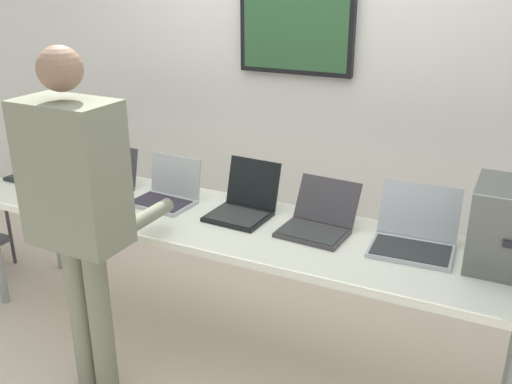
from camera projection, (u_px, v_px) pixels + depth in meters
The scene contains 13 objects.
ground at pixel (226, 344), 3.30m from camera, with size 8.00×8.00×0.04m, color beige.
back_wall at pixel (305, 77), 3.75m from camera, with size 8.00×0.11×2.65m.
workbench at pixel (224, 228), 3.03m from camera, with size 3.15×0.70×0.76m.
equipment_box at pixel (511, 227), 2.48m from camera, with size 0.32×0.37×0.38m.
laptop_station_0 at pixel (49, 167), 3.62m from camera, with size 0.40×0.40×0.26m.
laptop_station_1 at pixel (104, 179), 3.42m from camera, with size 0.39×0.32×0.25m.
laptop_station_2 at pixel (167, 192), 3.22m from camera, with size 0.35×0.29×0.25m.
laptop_station_3 at pixel (244, 204), 3.05m from camera, with size 0.32×0.35×0.27m.
laptop_station_4 at pixel (318, 221), 2.87m from camera, with size 0.35×0.37×0.23m.
laptop_station_5 at pixel (414, 235), 2.70m from camera, with size 0.39×0.39×0.26m.
person at pixel (78, 199), 2.55m from camera, with size 0.45×0.59×1.71m.
coffee_mug at pixel (51, 198), 3.17m from camera, with size 0.08×0.08×0.10m.
paper_sheet at pixel (89, 206), 3.17m from camera, with size 0.28×0.34×0.00m.
Camera 1 is at (1.35, -2.40, 2.00)m, focal length 40.19 mm.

